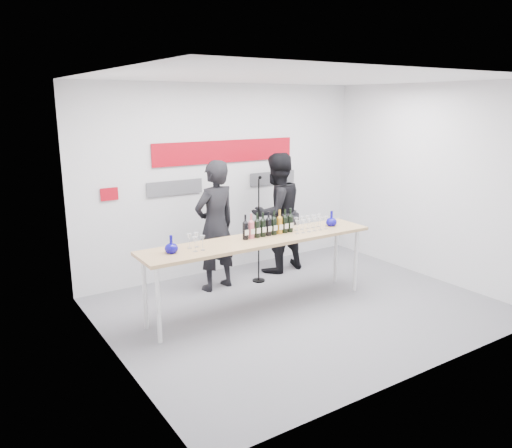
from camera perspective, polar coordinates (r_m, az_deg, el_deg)
name	(u,v)px	position (r m, az deg, el deg)	size (l,w,h in m)	color
ground	(300,308)	(6.88, 5.08, -9.51)	(5.00, 5.00, 0.00)	slate
back_wall	(226,179)	(8.07, -3.48, 5.12)	(5.00, 0.04, 3.00)	silver
signage	(223,161)	(7.98, -3.76, 7.23)	(3.38, 0.02, 0.79)	#A90715
tasting_table	(260,244)	(6.54, 0.48, -2.27)	(3.27, 0.68, 0.98)	tan
wine_bottles	(269,223)	(6.62, 1.44, 0.06)	(0.80, 0.08, 0.33)	black
decanter_left	(171,244)	(5.95, -9.67, -2.28)	(0.16, 0.16, 0.21)	#0D0787
decanter_right	(331,218)	(7.24, 8.62, 0.64)	(0.16, 0.16, 0.21)	#0D0787
glasses_left	(196,242)	(6.06, -6.88, -2.04)	(0.17, 0.22, 0.18)	silver
glasses_right	(308,224)	(6.95, 6.00, 0.04)	(0.57, 0.23, 0.18)	silver
presenter_left	(215,226)	(7.27, -4.67, -0.22)	(0.70, 0.46, 1.92)	black
presenter_right	(277,213)	(8.05, 2.36, 1.26)	(0.94, 0.73, 1.94)	black
mic_stand	(259,250)	(7.65, 0.32, -2.99)	(0.19, 0.19, 1.66)	black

